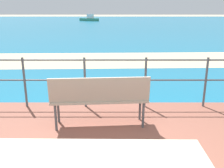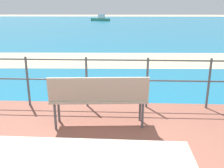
{
  "view_description": "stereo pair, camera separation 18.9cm",
  "coord_description": "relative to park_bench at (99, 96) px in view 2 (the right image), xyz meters",
  "views": [
    {
      "loc": [
        -0.06,
        -2.21,
        1.9
      ],
      "look_at": [
        -0.08,
        2.05,
        0.63
      ],
      "focal_mm": 39.38,
      "sensor_mm": 36.0,
      "label": 1
    },
    {
      "loc": [
        0.13,
        -2.2,
        1.9
      ],
      "look_at": [
        -0.08,
        2.05,
        0.63
      ],
      "focal_mm": 39.38,
      "sensor_mm": 36.0,
      "label": 2
    }
  ],
  "objects": [
    {
      "name": "sea_water",
      "position": [
        0.26,
        38.52,
        -0.59
      ],
      "size": [
        90.0,
        90.0,
        0.01
      ],
      "primitive_type": "cube",
      "color": "#196B8E",
      "rests_on": "ground"
    },
    {
      "name": "boat_near",
      "position": [
        -4.19,
        44.67,
        -0.18
      ],
      "size": [
        4.13,
        3.07,
        1.27
      ],
      "rotation": [
        0.0,
        0.0,
        2.56
      ],
      "color": "#338466",
      "rests_on": "sea_water"
    },
    {
      "name": "beach_strip",
      "position": [
        0.26,
        6.09,
        -0.59
      ],
      "size": [
        54.08,
        5.12,
        0.01
      ],
      "primitive_type": "cube",
      "rotation": [
        0.0,
        0.0,
        0.03
      ],
      "color": "tan",
      "rests_on": "ground"
    },
    {
      "name": "park_bench",
      "position": [
        0.0,
        0.0,
        0.0
      ],
      "size": [
        1.59,
        0.52,
        0.88
      ],
      "rotation": [
        0.0,
        0.0,
        3.21
      ],
      "color": "tan",
      "rests_on": "patio_paving"
    },
    {
      "name": "railing_fence",
      "position": [
        0.26,
        0.91,
        0.08
      ],
      "size": [
        5.94,
        0.04,
        0.99
      ],
      "color": "#4C5156",
      "rests_on": "patio_paving"
    }
  ]
}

